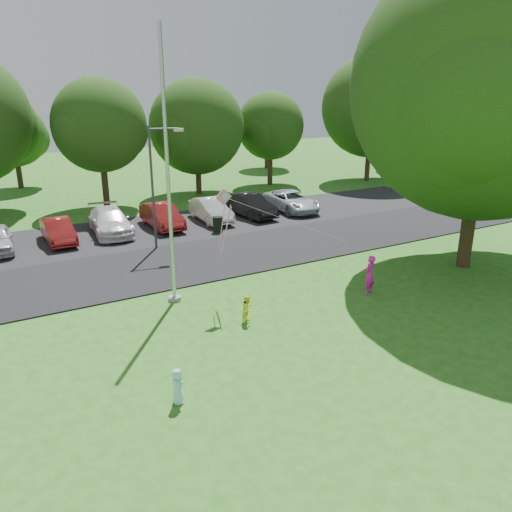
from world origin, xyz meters
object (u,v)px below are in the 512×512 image
flagpole (169,195)px  child_blue (178,386)px  trash_can (218,225)px  street_lamp (157,177)px  woman (369,275)px  kite (227,209)px  child_yellow (248,309)px  big_tree (487,93)px

flagpole → child_blue: flagpole is taller
flagpole → trash_can: size_ratio=10.54×
street_lamp → woman: (5.17, -10.03, -2.93)m
kite → flagpole: bearing=149.9°
child_blue → kite: (4.20, 5.30, 3.18)m
flagpole → child_blue: (-2.40, -6.43, -3.67)m
street_lamp → child_blue: (-4.28, -13.19, -3.24)m
child_blue → flagpole: bearing=-11.6°
child_yellow → kite: kite is taller
flagpole → child_blue: size_ratio=10.05×
child_blue → child_yellow: bearing=-41.0°
big_tree → woman: (-6.06, -0.22, -6.93)m
trash_can → child_yellow: 11.87m
flagpole → kite: (1.80, -1.14, -0.49)m
big_tree → child_yellow: 13.64m
big_tree → kite: big_tree is taller
street_lamp → big_tree: 15.44m
trash_can → child_blue: 16.59m
trash_can → big_tree: size_ratio=0.07×
flagpole → woman: bearing=-24.9°
street_lamp → trash_can: bearing=27.8°
woman → kite: 6.35m
street_lamp → child_yellow: street_lamp is taller
trash_can → child_yellow: size_ratio=0.94×
woman → kite: kite is taller
flagpole → woman: flagpole is taller
big_tree → child_yellow: (-11.56, -0.05, -7.23)m
woman → child_yellow: size_ratio=1.59×
big_tree → child_blue: (-15.51, -3.39, -7.24)m
child_yellow → kite: size_ratio=0.18×
child_yellow → street_lamp: bearing=57.0°
flagpole → street_lamp: bearing=74.4°
flagpole → child_blue: bearing=-110.5°
trash_can → child_yellow: (-4.22, -11.10, 0.02)m
street_lamp → child_yellow: (-0.33, -9.86, -3.23)m
street_lamp → woman: street_lamp is taller
kite → child_yellow: bearing=-95.0°
trash_can → big_tree: bearing=-56.4°
trash_can → big_tree: big_tree is taller
trash_can → kite: bearing=-113.5°
flagpole → trash_can: (5.77, 8.00, -3.69)m
trash_can → child_yellow: bearing=-110.8°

